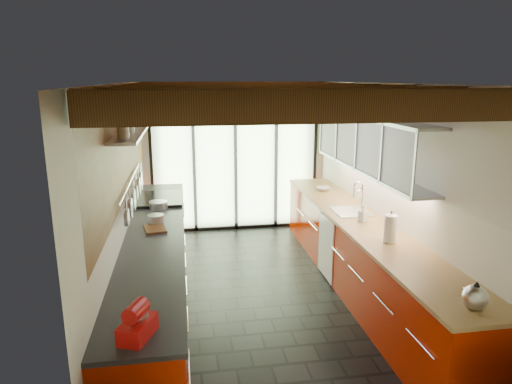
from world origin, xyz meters
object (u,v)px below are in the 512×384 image
soap_bottle (363,214)px  bowl (323,189)px  kettle (475,296)px  stand_mixer (137,323)px  paper_towel (390,229)px

soap_bottle → bowl: bearing=90.0°
kettle → soap_bottle: (0.00, 2.23, -0.00)m
bowl → soap_bottle: bearing=-90.0°
stand_mixer → soap_bottle: size_ratio=1.67×
paper_towel → soap_bottle: size_ratio=1.77×
soap_bottle → kettle: bearing=-90.0°
stand_mixer → soap_bottle: (2.54, 2.22, -0.00)m
stand_mixer → bowl: bearing=56.7°
kettle → soap_bottle: 2.23m
soap_bottle → bowl: (0.00, 1.64, -0.08)m
stand_mixer → kettle: stand_mixer is taller
stand_mixer → paper_towel: size_ratio=0.94×
kettle → paper_towel: (0.00, 1.49, 0.05)m
paper_towel → bowl: 2.39m
kettle → bowl: size_ratio=1.21×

